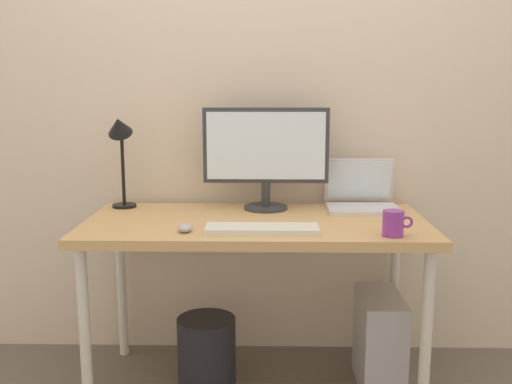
% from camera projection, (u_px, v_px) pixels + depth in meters
% --- Properties ---
extents(ground_plane, '(6.00, 6.00, 0.00)m').
position_uv_depth(ground_plane, '(256.00, 384.00, 2.62)').
color(ground_plane, '#665B51').
extents(back_wall, '(4.40, 0.04, 2.60)m').
position_uv_depth(back_wall, '(258.00, 89.00, 2.80)').
color(back_wall, beige).
rests_on(back_wall, ground_plane).
extents(desk, '(1.44, 0.70, 0.76)m').
position_uv_depth(desk, '(256.00, 235.00, 2.50)').
color(desk, tan).
rests_on(desk, ground_plane).
extents(monitor, '(0.57, 0.20, 0.46)m').
position_uv_depth(monitor, '(266.00, 152.00, 2.66)').
color(monitor, '#333338').
rests_on(monitor, desk).
extents(laptop, '(0.32, 0.27, 0.23)m').
position_uv_depth(laptop, '(361.00, 196.00, 2.70)').
color(laptop, silver).
rests_on(laptop, desk).
extents(desk_lamp, '(0.11, 0.16, 0.45)m').
position_uv_depth(desk_lamp, '(120.00, 140.00, 2.66)').
color(desk_lamp, black).
rests_on(desk_lamp, desk).
extents(keyboard, '(0.44, 0.14, 0.02)m').
position_uv_depth(keyboard, '(262.00, 229.00, 2.28)').
color(keyboard, silver).
rests_on(keyboard, desk).
extents(mouse, '(0.06, 0.09, 0.03)m').
position_uv_depth(mouse, '(185.00, 227.00, 2.29)').
color(mouse, '#B2B2B7').
rests_on(mouse, desk).
extents(coffee_mug, '(0.11, 0.08, 0.10)m').
position_uv_depth(coffee_mug, '(394.00, 223.00, 2.21)').
color(coffee_mug, purple).
rests_on(coffee_mug, desk).
extents(computer_tower, '(0.18, 0.36, 0.42)m').
position_uv_depth(computer_tower, '(379.00, 342.00, 2.57)').
color(computer_tower, '#B2B2B7').
rests_on(computer_tower, ground_plane).
extents(wastebasket, '(0.26, 0.26, 0.30)m').
position_uv_depth(wastebasket, '(207.00, 350.00, 2.62)').
color(wastebasket, '#232328').
rests_on(wastebasket, ground_plane).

